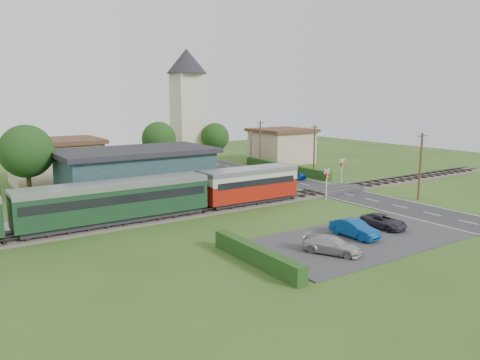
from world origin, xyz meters
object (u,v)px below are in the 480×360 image
equipment_hut (74,202)px  pedestrian_far (95,204)px  station_building (136,174)px  pedestrian_near (220,189)px  car_park_blue (355,229)px  car_park_silver (332,245)px  crossing_signal_near (327,179)px  house_west (56,161)px  car_on_road (293,175)px  train (77,205)px  car_park_dark (384,221)px  church_tower (187,99)px  house_east (282,145)px  crossing_signal_far (342,168)px

equipment_hut → pedestrian_far: 2.04m
station_building → pedestrian_near: (6.82, -5.68, -1.49)m
car_park_blue → car_park_silver: 4.47m
pedestrian_far → crossing_signal_near: bearing=-127.4°
house_west → car_on_road: (25.59, -15.05, -2.09)m
train → car_park_silver: train is taller
house_west → pedestrian_near: bearing=-59.0°
car_park_silver → car_park_dark: car_park_silver is taller
car_on_road → crossing_signal_near: bearing=156.5°
house_west → pedestrian_near: house_west is taller
equipment_hut → church_tower: bearing=44.7°
house_east → car_park_silver: (-25.57, -37.31, -2.13)m
train → crossing_signal_near: (24.97, -2.41, -0.04)m
station_building → pedestrian_far: size_ratio=10.32×
church_tower → crossing_signal_far: bearing=-70.0°
pedestrian_far → crossing_signal_far: bearing=-114.7°
train → house_east: house_east is taller
station_building → house_east: (30.00, 13.01, 0.10)m
train → pedestrian_near: size_ratio=28.62×
pedestrian_near → house_west: bearing=-47.6°
train → car_on_road: (29.16, 7.95, -1.48)m
car_park_blue → pedestrian_far: bearing=127.6°
car_park_dark → pedestrian_near: size_ratio=2.60×
equipment_hut → house_west: house_west is taller
car_park_dark → house_west: bearing=115.8°
crossing_signal_near → car_park_blue: (-7.85, -11.17, -1.40)m
pedestrian_near → station_building: bearing=-28.4°
pedestrian_near → pedestrian_far: bearing=10.1°
house_east → crossing_signal_near: 27.95m
house_east → car_park_blue: size_ratio=2.18×
train → church_tower: size_ratio=2.45×
equipment_hut → car_park_blue: bearing=-45.4°
equipment_hut → pedestrian_far: size_ratio=1.64×
station_building → pedestrian_near: bearing=-39.8°
car_park_dark → pedestrian_far: pedestrian_far is taller
equipment_hut → car_park_silver: (12.43, -18.51, -1.08)m
house_east → crossing_signal_near: size_ratio=2.69×
car_park_dark → car_park_silver: bearing=-164.8°
crossing_signal_near → pedestrian_near: size_ratio=2.17×
car_park_silver → car_park_dark: bearing=-13.0°
church_tower → crossing_signal_near: (1.40, -28.41, -8.08)m
crossing_signal_far → car_park_silver: size_ratio=0.81×
car_park_blue → train: bearing=138.8°
equipment_hut → pedestrian_near: bearing=0.4°
crossing_signal_near → pedestrian_far: (-22.47, 6.01, -0.92)m
car_park_dark → car_on_road: bearing=69.0°
house_east → car_park_dark: size_ratio=2.25×
equipment_hut → station_building: (8.00, 5.79, 0.95)m
house_east → crossing_signal_far: 20.64m
equipment_hut → car_park_dark: (20.48, -16.32, -1.12)m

